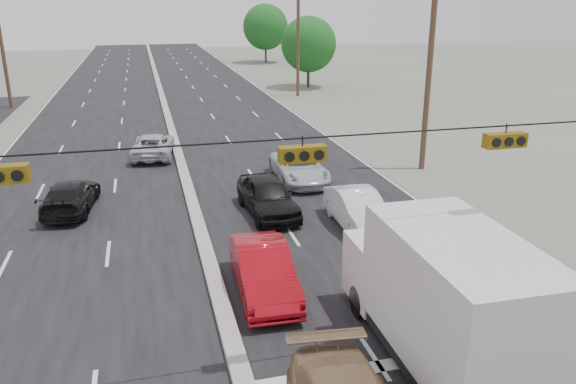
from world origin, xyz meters
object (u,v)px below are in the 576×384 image
object	(u,v)px
queue_car_a	(268,196)
utility_pole_right_c	(298,40)
box_truck	(441,296)
black_suv	(563,316)
utility_pole_left_c	(2,45)
queue_car_b	(358,210)
tree_right_mid	(309,44)
red_sedan	(263,271)
utility_pole_right_b	(429,72)
tree_right_far	(265,27)
oncoming_near	(71,196)
queue_car_c	(299,168)
oncoming_far	(153,146)

from	to	relation	value
queue_car_a	utility_pole_right_c	bearing A→B (deg)	68.35
box_truck	black_suv	size ratio (longest dim) A/B	1.44
utility_pole_left_c	queue_car_b	xyz separation A→B (m)	(18.63, -31.96, -4.37)
black_suv	box_truck	bearing A→B (deg)	-178.75
tree_right_mid	red_sedan	bearing A→B (deg)	-108.29
utility_pole_right_b	tree_right_far	world-z (taller)	utility_pole_right_b
utility_pole_left_c	box_truck	distance (m)	44.32
tree_right_mid	queue_car_b	bearing A→B (deg)	-103.49
utility_pole_right_b	oncoming_near	bearing A→B (deg)	-173.30
queue_car_a	oncoming_near	xyz separation A→B (m)	(-8.08, 2.50, -0.13)
tree_right_far	black_suv	world-z (taller)	tree_right_far
red_sedan	black_suv	xyz separation A→B (m)	(7.16, -4.41, -0.06)
tree_right_mid	red_sedan	world-z (taller)	tree_right_mid
queue_car_b	queue_car_c	bearing A→B (deg)	96.13
utility_pole_left_c	queue_car_b	size ratio (longest dim) A/B	2.22
utility_pole_right_b	red_sedan	xyz separation A→B (m)	(-11.10, -11.15, -4.35)
box_truck	black_suv	xyz separation A→B (m)	(3.75, 0.12, -1.17)
queue_car_b	oncoming_far	distance (m)	15.04
utility_pole_right_c	red_sedan	bearing A→B (deg)	-107.07
tree_right_mid	queue_car_b	size ratio (longest dim) A/B	1.59
red_sedan	oncoming_far	size ratio (longest dim) A/B	0.96
box_truck	tree_right_far	bearing A→B (deg)	81.93
utility_pole_right_c	utility_pole_right_b	bearing A→B (deg)	-90.00
tree_right_far	queue_car_c	xyz separation A→B (m)	(-10.49, -55.49, -4.28)
queue_car_b	black_suv	bearing A→B (deg)	-73.60
utility_pole_right_b	black_suv	bearing A→B (deg)	-104.22
queue_car_b	oncoming_near	xyz separation A→B (m)	(-11.21, 4.89, -0.08)
utility_pole_left_c	utility_pole_right_b	size ratio (longest dim) A/B	1.00
utility_pole_left_c	queue_car_b	world-z (taller)	utility_pole_left_c
box_truck	red_sedan	bearing A→B (deg)	127.94
tree_right_far	box_truck	size ratio (longest dim) A/B	1.13
tree_right_mid	oncoming_near	distance (m)	38.01
queue_car_c	tree_right_mid	bearing A→B (deg)	74.00
box_truck	queue_car_c	distance (m)	15.24
tree_right_mid	tree_right_far	world-z (taller)	tree_right_far
queue_car_c	oncoming_near	bearing A→B (deg)	-170.27
utility_pole_right_c	oncoming_near	world-z (taller)	utility_pole_right_c
oncoming_far	queue_car_b	bearing A→B (deg)	126.98
box_truck	oncoming_near	xyz separation A→B (m)	(-9.89, 13.61, -1.21)
utility_pole_right_c	tree_right_mid	world-z (taller)	utility_pole_right_c
utility_pole_left_c	queue_car_c	distance (m)	31.53
tree_right_far	queue_car_a	distance (m)	61.11
utility_pole_right_b	queue_car_a	distance (m)	11.39
tree_right_mid	queue_car_a	world-z (taller)	tree_right_mid
tree_right_mid	black_suv	distance (m)	46.16
utility_pole_right_c	black_suv	world-z (taller)	utility_pole_right_c
oncoming_near	utility_pole_left_c	bearing A→B (deg)	-68.23
utility_pole_left_c	tree_right_far	xyz separation A→B (m)	(28.50, 30.00, -0.15)
red_sedan	tree_right_mid	bearing A→B (deg)	73.90
black_suv	oncoming_far	xyz separation A→B (m)	(-9.96, 21.62, -0.03)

